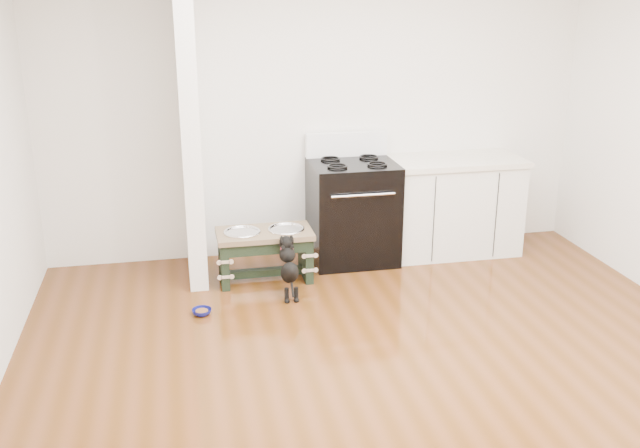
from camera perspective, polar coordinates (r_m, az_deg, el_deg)
The scene contains 8 objects.
ground at distance 4.73m, azimuth 6.12°, elevation -12.43°, with size 5.00×5.00×0.00m, color #4D2A0D.
room_shell at distance 4.14m, azimuth 6.89°, elevation 7.15°, with size 5.00×5.00×5.00m.
partition_wall at distance 6.04m, azimuth -10.45°, elevation 8.01°, with size 0.15×0.80×2.70m, color silver.
oven_range at distance 6.50m, azimuth 2.62°, elevation 1.13°, with size 0.76×0.69×1.14m.
cabinet_run at distance 6.83m, azimuth 10.58°, elevation 1.46°, with size 1.24×0.64×0.91m.
dog_feeder at distance 6.10m, azimuth -4.44°, elevation -1.72°, with size 0.81×0.43×0.46m.
puppy at distance 5.79m, azimuth -2.52°, elevation -3.31°, with size 0.14×0.42×0.49m.
floor_bowl at distance 5.64m, azimuth -9.44°, elevation -6.95°, with size 0.16×0.16×0.05m.
Camera 1 is at (-1.30, -3.84, 2.44)m, focal length 40.00 mm.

